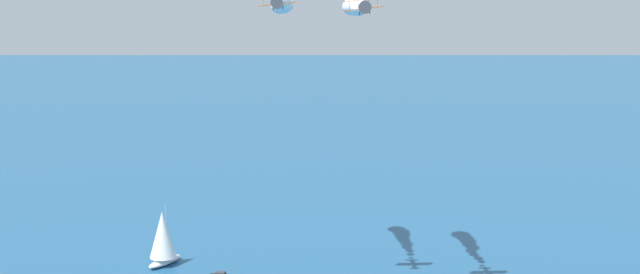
{
  "coord_description": "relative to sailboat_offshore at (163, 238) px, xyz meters",
  "views": [
    {
      "loc": [
        -22.58,
        152.53,
        55.94
      ],
      "look_at": [
        0.23,
        -1.42,
        32.31
      ],
      "focal_mm": 48.34,
      "sensor_mm": 36.0,
      "label": 1
    }
  ],
  "objects": [
    {
      "name": "biplane_lead",
      "position": [
        -45.61,
        21.28,
        49.8
      ],
      "size": [
        7.46,
        6.96,
        3.64
      ],
      "color": "orange"
    },
    {
      "name": "smoke_trail_lead",
      "position": [
        -41.64,
        -3.21,
        49.67
      ],
      "size": [
        8.11,
        29.7,
        4.25
      ],
      "color": "white"
    },
    {
      "name": "sailboat_offshore",
      "position": [
        0.0,
        0.0,
        0.0
      ],
      "size": [
        7.32,
        10.84,
        13.49
      ],
      "color": "white",
      "rests_on": "ground_plane"
    },
    {
      "name": "biplane_wingman",
      "position": [
        -29.38,
        18.07,
        50.62
      ],
      "size": [
        7.46,
        6.96,
        3.64
      ],
      "color": "orange"
    },
    {
      "name": "smoke_trail_wingman",
      "position": [
        -25.55,
        -5.99,
        50.34
      ],
      "size": [
        8.08,
        28.83,
        4.58
      ],
      "color": "white"
    }
  ]
}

